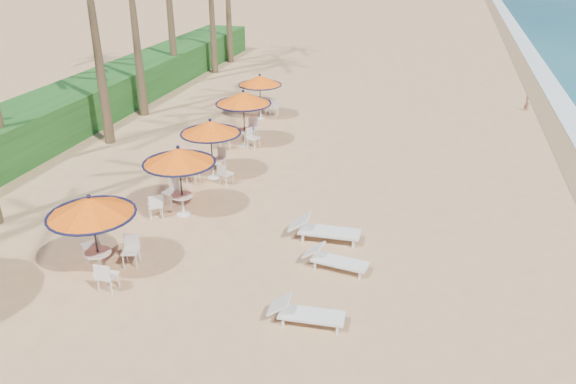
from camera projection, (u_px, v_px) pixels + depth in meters
The scene contains 11 objects.
ground at pixel (296, 306), 13.75m from camera, with size 160.00×160.00×0.00m, color tan.
scrub_hedge at pixel (75, 107), 26.20m from camera, with size 3.00×40.00×1.80m, color #194716.
station_0 at pixel (94, 216), 14.32m from camera, with size 2.27×2.27×2.36m.
station_1 at pixel (177, 162), 17.46m from camera, with size 2.29×2.29×2.39m.
station_2 at pixel (211, 135), 20.22m from camera, with size 2.21×2.21×2.30m.
station_3 at pixel (243, 105), 23.34m from camera, with size 2.35×2.40×2.46m.
station_4 at pixel (261, 84), 26.99m from camera, with size 2.12×2.12×2.21m.
lounger_near at pixel (304, 313), 13.01m from camera, with size 1.82×0.65×0.64m.
lounger_mid at pixel (333, 259), 15.15m from camera, with size 1.85×0.82×0.64m.
lounger_far at pixel (322, 229), 16.55m from camera, with size 2.13×0.73×0.76m.
person at pixel (527, 102), 28.72m from camera, with size 0.30×0.20×0.82m, color #8F5F48.
Camera 1 is at (2.77, -10.96, 8.30)m, focal length 35.00 mm.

